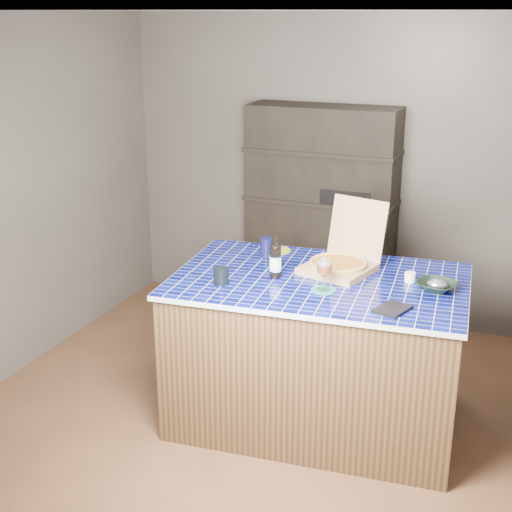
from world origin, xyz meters
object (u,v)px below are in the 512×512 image
at_px(dvd_case, 393,309).
at_px(mead_bottle, 275,260).
at_px(pizza_box, 340,262).
at_px(wine_glass, 324,268).
at_px(bowl, 437,286).
at_px(kitchen_island, 317,350).

bearing_deg(dvd_case, mead_bottle, -179.12).
distance_m(pizza_box, mead_bottle, 0.42).
relative_size(wine_glass, dvd_case, 0.99).
relative_size(mead_bottle, bowl, 1.24).
bearing_deg(bowl, dvd_case, -114.45).
relative_size(mead_bottle, dvd_case, 1.37).
bearing_deg(kitchen_island, dvd_case, -36.43).
xyz_separation_m(pizza_box, mead_bottle, (-0.33, -0.25, 0.05)).
height_order(mead_bottle, wine_glass, mead_bottle).
relative_size(pizza_box, bowl, 2.44).
distance_m(wine_glass, bowl, 0.67).
relative_size(mead_bottle, wine_glass, 1.38).
relative_size(kitchen_island, pizza_box, 3.37).
bearing_deg(mead_bottle, pizza_box, 37.04).
relative_size(kitchen_island, mead_bottle, 6.65).
distance_m(kitchen_island, mead_bottle, 0.65).
relative_size(kitchen_island, wine_glass, 9.18).
xyz_separation_m(wine_glass, bowl, (0.61, 0.25, -0.11)).
xyz_separation_m(mead_bottle, wine_glass, (0.34, -0.10, 0.03)).
height_order(mead_bottle, bowl, mead_bottle).
xyz_separation_m(kitchen_island, dvd_case, (0.51, -0.31, 0.49)).
bearing_deg(kitchen_island, mead_bottle, -168.53).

